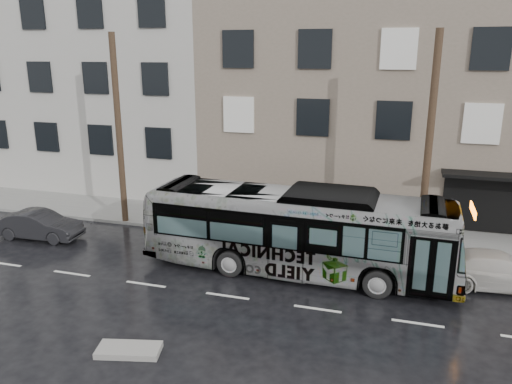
% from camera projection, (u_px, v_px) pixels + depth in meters
% --- Properties ---
extents(ground, '(120.00, 120.00, 0.00)m').
position_uv_depth(ground, '(249.00, 268.00, 19.85)').
color(ground, black).
rests_on(ground, ground).
extents(sidewalk, '(90.00, 3.60, 0.15)m').
position_uv_depth(sidewalk, '(279.00, 226.00, 24.34)').
color(sidewalk, gray).
rests_on(sidewalk, ground).
extents(building_taupe, '(20.00, 12.00, 11.00)m').
position_uv_depth(building_taupe, '(397.00, 102.00, 28.68)').
color(building_taupe, gray).
rests_on(building_taupe, ground).
extents(building_grey, '(26.00, 15.00, 16.00)m').
position_uv_depth(building_grey, '(68.00, 55.00, 35.72)').
color(building_grey, '#A6A59D').
rests_on(building_grey, ground).
extents(utility_pole_front, '(0.30, 0.30, 9.00)m').
position_uv_depth(utility_pole_front, '(429.00, 146.00, 19.83)').
color(utility_pole_front, '#413120').
rests_on(utility_pole_front, sidewalk).
extents(utility_pole_rear, '(0.30, 0.30, 9.00)m').
position_uv_depth(utility_pole_rear, '(119.00, 131.00, 23.69)').
color(utility_pole_rear, '#413120').
rests_on(utility_pole_rear, sidewalk).
extents(sign_post, '(0.06, 0.06, 2.40)m').
position_uv_depth(sign_post, '(449.00, 227.00, 20.43)').
color(sign_post, slate).
rests_on(sign_post, sidewalk).
extents(bus, '(12.10, 3.17, 3.35)m').
position_uv_depth(bus, '(298.00, 231.00, 19.08)').
color(bus, '#B2B2B2').
rests_on(bus, ground).
extents(white_sedan, '(4.68, 2.28, 1.31)m').
position_uv_depth(white_sedan, '(498.00, 270.00, 18.06)').
color(white_sedan, beige).
rests_on(white_sedan, ground).
extents(dark_sedan, '(3.97, 1.59, 1.28)m').
position_uv_depth(dark_sedan, '(39.00, 225.00, 22.79)').
color(dark_sedan, black).
rests_on(dark_sedan, ground).
extents(slush_pile, '(1.94, 1.20, 0.18)m').
position_uv_depth(slush_pile, '(129.00, 350.00, 14.22)').
color(slush_pile, gray).
rests_on(slush_pile, ground).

